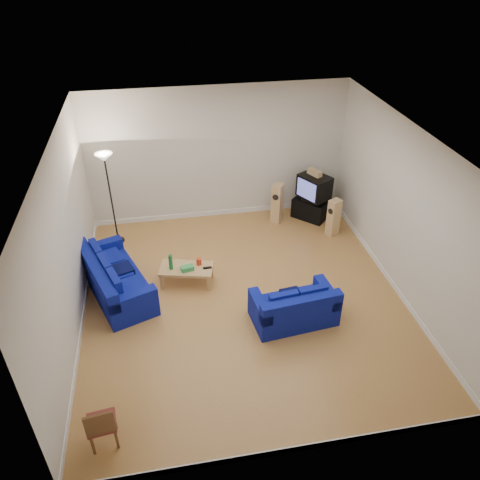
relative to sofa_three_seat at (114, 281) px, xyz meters
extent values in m
cube|color=#96612E|center=(2.43, -0.61, -0.30)|extent=(6.00, 6.50, 0.01)
cube|color=white|center=(2.43, -0.61, 2.90)|extent=(6.00, 6.50, 0.01)
cube|color=silver|center=(2.43, 2.64, 1.30)|extent=(6.00, 0.01, 3.20)
cube|color=silver|center=(2.43, -3.86, 1.30)|extent=(6.00, 0.01, 3.20)
cube|color=silver|center=(-0.57, -0.61, 1.30)|extent=(0.01, 6.50, 3.20)
cube|color=silver|center=(5.43, -0.61, 1.30)|extent=(0.01, 6.50, 3.20)
cube|color=white|center=(2.43, 2.63, -0.24)|extent=(6.00, 0.02, 0.12)
cube|color=white|center=(2.43, -3.85, -0.24)|extent=(6.00, 0.02, 0.12)
cube|color=white|center=(-0.56, -0.61, -0.24)|extent=(0.02, 6.50, 0.12)
cube|color=white|center=(5.42, -0.61, -0.24)|extent=(0.02, 6.50, 0.12)
cube|color=#00086C|center=(0.05, 0.02, -0.10)|extent=(1.57, 2.26, 0.40)
cube|color=#00086C|center=(-0.27, -0.10, 0.30)|extent=(0.93, 2.02, 0.41)
cube|color=#00086C|center=(-0.28, 0.90, 0.21)|extent=(0.91, 0.51, 0.23)
cube|color=#00086C|center=(0.38, -0.86, 0.21)|extent=(0.91, 0.51, 0.23)
cube|color=#050A34|center=(0.19, 0.07, 0.19)|extent=(0.49, 0.49, 0.11)
cube|color=#00086C|center=(3.21, -1.32, -0.12)|extent=(1.56, 0.98, 0.36)
cube|color=#00086C|center=(3.25, -1.64, 0.25)|extent=(1.49, 0.35, 0.37)
cube|color=#00086C|center=(2.57, -1.39, 0.17)|extent=(0.28, 0.84, 0.21)
cube|color=#00086C|center=(3.85, -1.25, 0.17)|extent=(0.28, 0.84, 0.21)
cube|color=#050A34|center=(3.20, -1.19, 0.15)|extent=(0.38, 0.38, 0.10)
cube|color=tan|center=(1.40, 0.07, 0.06)|extent=(1.13, 0.75, 0.05)
cube|color=tan|center=(0.90, -0.02, -0.13)|extent=(0.07, 0.07, 0.33)
cube|color=tan|center=(1.00, 0.39, -0.13)|extent=(0.07, 0.07, 0.33)
cube|color=tan|center=(1.81, -0.24, -0.13)|extent=(0.07, 0.07, 0.33)
cube|color=tan|center=(1.91, 0.17, -0.13)|extent=(0.07, 0.07, 0.33)
cylinder|color=#197233|center=(1.11, 0.09, 0.24)|extent=(0.08, 0.08, 0.32)
cube|color=green|center=(1.42, -0.02, 0.13)|extent=(0.26, 0.18, 0.10)
cylinder|color=red|center=(1.67, 0.13, 0.15)|extent=(0.14, 0.14, 0.14)
cube|color=black|center=(1.81, -0.02, 0.09)|extent=(0.17, 0.06, 0.02)
cube|color=black|center=(4.58, 2.08, -0.05)|extent=(0.88, 0.88, 0.49)
cube|color=black|center=(4.62, 2.03, 0.24)|extent=(0.57, 0.57, 0.10)
cube|color=black|center=(4.63, 2.05, 0.57)|extent=(0.80, 0.87, 0.55)
cube|color=#4A4FA3|center=(4.40, 1.92, 0.57)|extent=(0.29, 0.51, 0.44)
cube|color=tan|center=(4.63, 2.11, 0.91)|extent=(0.29, 0.40, 0.13)
cube|color=tan|center=(3.75, 2.09, 0.19)|extent=(0.35, 0.37, 0.98)
cylinder|color=black|center=(3.67, 1.96, 0.42)|extent=(0.13, 0.10, 0.14)
cube|color=tan|center=(4.88, 1.28, 0.15)|extent=(0.33, 0.31, 0.89)
cylinder|color=black|center=(4.76, 1.21, 0.36)|extent=(0.08, 0.12, 0.13)
cylinder|color=black|center=(-0.02, 1.86, -0.28)|extent=(0.28, 0.28, 0.03)
cylinder|color=black|center=(-0.02, 1.86, 0.73)|extent=(0.03, 0.03, 2.01)
cone|color=white|center=(-0.02, 1.86, 1.76)|extent=(0.37, 0.37, 0.16)
cube|color=brown|center=(-0.15, -3.40, -0.11)|extent=(0.04, 0.04, 0.38)
cube|color=brown|center=(-0.19, -3.09, -0.11)|extent=(0.04, 0.04, 0.38)
cube|color=brown|center=(0.16, -3.36, -0.11)|extent=(0.04, 0.04, 0.38)
cube|color=brown|center=(0.12, -3.05, -0.11)|extent=(0.04, 0.04, 0.38)
cube|color=maroon|center=(-0.02, -3.22, 0.10)|extent=(0.43, 0.43, 0.05)
cube|color=brown|center=(0.00, -3.40, 0.31)|extent=(0.39, 0.08, 0.38)
camera|label=1|loc=(1.13, -7.36, 5.66)|focal=35.00mm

